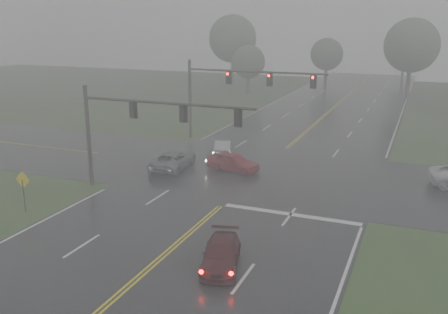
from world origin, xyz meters
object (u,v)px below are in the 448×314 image
at_px(car_grey, 173,169).
at_px(signal_gantry_near, 134,120).
at_px(signal_gantry_far, 230,85).
at_px(sedan_red, 233,171).
at_px(sedan_silver, 223,155).
at_px(sedan_maroon, 221,266).

height_order(car_grey, signal_gantry_near, signal_gantry_near).
relative_size(signal_gantry_near, signal_gantry_far, 0.91).
bearing_deg(sedan_red, sedan_silver, 41.55).
bearing_deg(signal_gantry_far, sedan_maroon, -69.33).
height_order(sedan_red, sedan_silver, sedan_red).
distance_m(sedan_silver, signal_gantry_far, 7.52).
relative_size(sedan_red, signal_gantry_far, 0.31).
relative_size(sedan_silver, signal_gantry_far, 0.29).
relative_size(sedan_maroon, signal_gantry_far, 0.31).
distance_m(sedan_maroon, sedan_silver, 20.53).
bearing_deg(signal_gantry_near, car_grey, 92.82).
bearing_deg(sedan_silver, signal_gantry_near, 62.54).
xyz_separation_m(signal_gantry_near, signal_gantry_far, (0.39, 16.23, 0.42)).
xyz_separation_m(sedan_red, sedan_silver, (-2.58, 4.25, 0.00)).
distance_m(car_grey, signal_gantry_near, 7.64).
relative_size(sedan_silver, signal_gantry_near, 0.31).
relative_size(sedan_maroon, signal_gantry_near, 0.34).
xyz_separation_m(sedan_maroon, car_grey, (-9.75, 13.58, 0.00)).
relative_size(sedan_red, signal_gantry_near, 0.34).
height_order(car_grey, signal_gantry_far, signal_gantry_far).
distance_m(sedan_maroon, sedan_red, 15.64).
distance_m(sedan_red, signal_gantry_near, 9.61).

